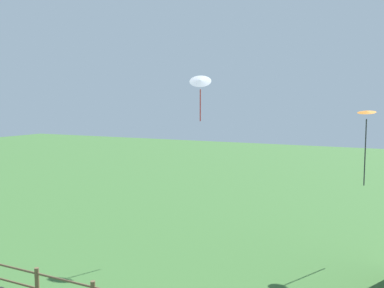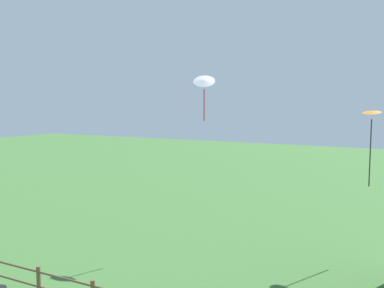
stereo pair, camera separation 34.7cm
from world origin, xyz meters
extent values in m
cylinder|color=brown|center=(-4.45, 6.02, 0.61)|extent=(0.14, 0.14, 1.22)
cone|color=orange|center=(4.28, 15.54, 6.00)|extent=(0.86, 0.86, 0.19)
cylinder|color=#333338|center=(4.28, 15.54, 4.32)|extent=(0.05, 0.05, 2.78)
cone|color=white|center=(-2.44, 13.74, 7.34)|extent=(1.21, 1.14, 0.60)
cylinder|color=red|center=(-2.44, 13.74, 6.25)|extent=(0.05, 0.05, 1.41)
camera|label=1|loc=(5.68, -3.39, 6.41)|focal=40.00mm
camera|label=2|loc=(5.98, -3.23, 6.41)|focal=40.00mm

